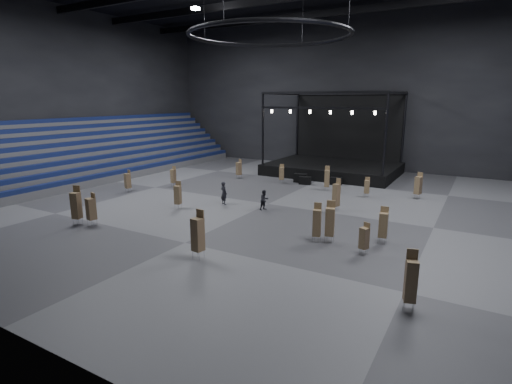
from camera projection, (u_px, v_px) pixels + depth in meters
The scene contains 28 objects.
floor at pixel (268, 204), 32.64m from camera, with size 50.00×50.00×0.00m, color #515154.
wall_back at pixel (351, 94), 48.31m from camera, with size 50.00×0.20×18.00m, color black.
wall_left at pixel (64, 93), 42.77m from camera, with size 0.20×42.00×18.00m, color black.
bleachers_left at pixel (83, 162), 43.42m from camera, with size 7.20×40.00×6.40m.
stage at pixel (335, 161), 46.01m from camera, with size 14.00×10.00×9.20m.
truss_ring at pixel (270, 35), 29.69m from camera, with size 12.30×12.30×5.15m.
flight_case_left at pixel (300, 178), 41.07m from camera, with size 1.33×0.66×0.88m, color black.
flight_case_mid at pixel (305, 181), 40.04m from camera, with size 1.19×0.59×0.79m, color black.
flight_case_right at pixel (336, 181), 39.84m from camera, with size 1.13×0.56×0.75m, color black.
chair_stack_0 at pixel (239, 168), 43.01m from camera, with size 0.61×0.61×2.06m.
chair_stack_1 at pixel (128, 180), 36.55m from camera, with size 0.57×0.57×2.05m.
chair_stack_2 at pixel (364, 238), 21.79m from camera, with size 0.56×0.56×1.82m.
chair_stack_3 at pixel (76, 205), 26.96m from camera, with size 0.67×0.67×2.69m.
chair_stack_4 at pixel (330, 221), 23.59m from camera, with size 0.63×0.63×2.54m.
chair_stack_5 at pixel (383, 224), 23.42m from camera, with size 0.55×0.55×2.23m.
chair_stack_6 at pixel (367, 186), 34.71m from camera, with size 0.48×0.48×1.76m.
chair_stack_7 at pixel (178, 194), 30.99m from camera, with size 0.57×0.57×2.17m.
chair_stack_8 at pixel (317, 222), 23.67m from camera, with size 0.57×0.57×2.40m.
chair_stack_9 at pixel (418, 185), 34.13m from camera, with size 0.63×0.63×2.28m.
chair_stack_10 at pixel (327, 178), 37.14m from camera, with size 0.56×0.56×2.32m.
chair_stack_11 at pixel (336, 194), 30.38m from camera, with size 0.59×0.59×2.52m.
chair_stack_12 at pixel (198, 234), 21.15m from camera, with size 0.61×0.61×2.69m.
chair_stack_13 at pixel (411, 280), 15.94m from camera, with size 0.58×0.58×2.56m.
chair_stack_14 at pixel (91, 208), 26.77m from camera, with size 0.62×0.62×2.25m.
chair_stack_15 at pixel (173, 176), 39.07m from camera, with size 0.42×0.42×1.99m.
chair_stack_16 at pixel (282, 173), 40.52m from camera, with size 0.58×0.58×1.94m.
man_center at pixel (224, 193), 32.34m from camera, with size 0.68×0.44×1.86m, color black.
crew_member at pixel (264, 200), 30.70m from camera, with size 0.76×0.60×1.57m, color black.
Camera 1 is at (14.91, -27.85, 8.35)m, focal length 28.00 mm.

